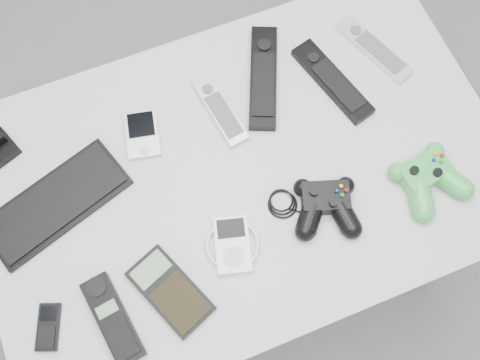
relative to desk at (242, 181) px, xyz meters
name	(u,v)px	position (x,y,z in m)	size (l,w,h in m)	color
floor	(249,238)	(0.04, 0.03, -0.66)	(3.50, 3.50, 0.00)	slate
desk	(242,181)	(0.00, 0.00, 0.00)	(1.08, 0.70, 0.72)	#ADADB0
pda_keyboard	(56,203)	(-0.37, 0.07, 0.07)	(0.29, 0.12, 0.02)	black
pda	(142,135)	(-0.16, 0.15, 0.07)	(0.07, 0.11, 0.02)	silver
remote_silver_a	(220,110)	(0.01, 0.14, 0.07)	(0.04, 0.18, 0.02)	silver
remote_black_a	(263,77)	(0.12, 0.18, 0.08)	(0.06, 0.25, 0.03)	black
remote_black_b	(332,81)	(0.26, 0.12, 0.07)	(0.05, 0.22, 0.02)	black
remote_silver_b	(374,49)	(0.38, 0.16, 0.07)	(0.04, 0.19, 0.02)	silver
mobile_phone	(48,327)	(-0.45, -0.16, 0.07)	(0.04, 0.09, 0.01)	black
cordless_handset	(113,319)	(-0.33, -0.19, 0.08)	(0.05, 0.17, 0.03)	black
calculator	(170,291)	(-0.22, -0.18, 0.07)	(0.09, 0.17, 0.02)	black
mp3_player	(233,245)	(-0.08, -0.14, 0.07)	(0.11, 0.11, 0.02)	white
controller_black	(326,204)	(0.13, -0.14, 0.09)	(0.23, 0.14, 0.05)	black
controller_green	(428,177)	(0.34, -0.16, 0.09)	(0.14, 0.15, 0.05)	#268C42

